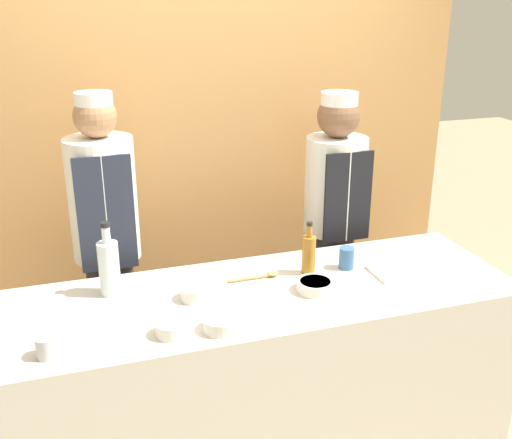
# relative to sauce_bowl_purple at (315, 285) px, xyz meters

# --- Properties ---
(cabinet_wall) EXTENTS (3.03, 0.18, 2.40)m
(cabinet_wall) POSITION_rel_sauce_bowl_purple_xyz_m (-0.20, 1.19, 0.24)
(cabinet_wall) COLOR #B7844C
(cabinet_wall) RESTS_ON ground_plane
(counter) EXTENTS (2.21, 0.73, 0.93)m
(counter) POSITION_rel_sauce_bowl_purple_xyz_m (-0.20, 0.06, -0.49)
(counter) COLOR beige
(counter) RESTS_ON ground_plane
(sauce_bowl_purple) EXTENTS (0.16, 0.16, 0.05)m
(sauce_bowl_purple) POSITION_rel_sauce_bowl_purple_xyz_m (0.00, 0.00, 0.00)
(sauce_bowl_purple) COLOR silver
(sauce_bowl_purple) RESTS_ON counter
(sauce_bowl_yellow) EXTENTS (0.12, 0.12, 0.05)m
(sauce_bowl_yellow) POSITION_rel_sauce_bowl_purple_xyz_m (-0.66, -0.16, 0.00)
(sauce_bowl_yellow) COLOR silver
(sauce_bowl_yellow) RESTS_ON counter
(sauce_bowl_white) EXTENTS (0.14, 0.14, 0.05)m
(sauce_bowl_white) POSITION_rel_sauce_bowl_purple_xyz_m (-0.47, -0.19, 0.00)
(sauce_bowl_white) COLOR silver
(sauce_bowl_white) RESTS_ON counter
(sauce_bowl_brown) EXTENTS (0.12, 0.12, 0.06)m
(sauce_bowl_brown) POSITION_rel_sauce_bowl_purple_xyz_m (-0.51, 0.09, 0.01)
(sauce_bowl_brown) COLOR silver
(sauce_bowl_brown) RESTS_ON counter
(cutting_board) EXTENTS (0.38, 0.19, 0.02)m
(cutting_board) POSITION_rel_sauce_bowl_purple_xyz_m (0.51, 0.05, -0.02)
(cutting_board) COLOR white
(cutting_board) RESTS_ON counter
(bottle_clear) EXTENTS (0.09, 0.09, 0.33)m
(bottle_clear) POSITION_rel_sauce_bowl_purple_xyz_m (-0.84, 0.25, 0.10)
(bottle_clear) COLOR silver
(bottle_clear) RESTS_ON counter
(bottle_amber) EXTENTS (0.06, 0.06, 0.25)m
(bottle_amber) POSITION_rel_sauce_bowl_purple_xyz_m (0.04, 0.17, 0.07)
(bottle_amber) COLOR #9E661E
(bottle_amber) RESTS_ON counter
(cup_steel) EXTENTS (0.08, 0.08, 0.08)m
(cup_steel) POSITION_rel_sauce_bowl_purple_xyz_m (-1.10, -0.17, 0.01)
(cup_steel) COLOR #B7B7BC
(cup_steel) RESTS_ON counter
(cup_blue) EXTENTS (0.07, 0.07, 0.10)m
(cup_blue) POSITION_rel_sauce_bowl_purple_xyz_m (0.23, 0.17, 0.03)
(cup_blue) COLOR #386093
(cup_blue) RESTS_ON counter
(wooden_spoon) EXTENTS (0.24, 0.04, 0.02)m
(wooden_spoon) POSITION_rel_sauce_bowl_purple_xyz_m (-0.19, 0.19, -0.02)
(wooden_spoon) COLOR #B2844C
(wooden_spoon) RESTS_ON counter
(chef_left) EXTENTS (0.33, 0.33, 1.73)m
(chef_left) POSITION_rel_sauce_bowl_purple_xyz_m (-0.82, 0.71, -0.01)
(chef_left) COLOR #28282D
(chef_left) RESTS_ON ground_plane
(chef_right) EXTENTS (0.33, 0.33, 1.67)m
(chef_right) POSITION_rel_sauce_bowl_purple_xyz_m (0.42, 0.71, -0.04)
(chef_right) COLOR #28282D
(chef_right) RESTS_ON ground_plane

